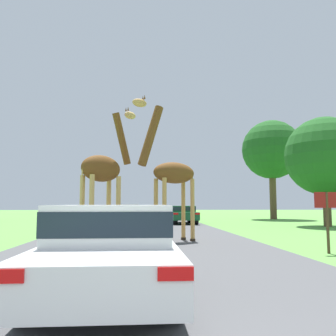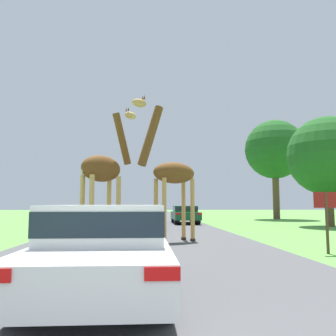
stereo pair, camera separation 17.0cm
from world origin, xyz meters
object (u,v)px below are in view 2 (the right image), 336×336
(car_far_ahead, at_px, (185,214))
(giraffe_companion, at_px, (104,172))
(car_queue_right, at_px, (132,211))
(car_lead_maroon, at_px, (106,246))
(sign_post, at_px, (326,211))
(giraffe_near_road, at_px, (170,172))
(tree_right_cluster, at_px, (327,156))
(tree_left_edge, at_px, (275,150))
(car_queue_left, at_px, (135,217))

(car_far_ahead, bearing_deg, giraffe_companion, -110.02)
(car_queue_right, bearing_deg, car_lead_maroon, -88.66)
(car_queue_right, bearing_deg, sign_post, -73.59)
(giraffe_near_road, relative_size, tree_right_cluster, 0.78)
(car_queue_right, xyz_separation_m, tree_left_edge, (12.86, 0.57, 5.55))
(car_queue_left, xyz_separation_m, car_far_ahead, (3.34, 5.55, 0.01))
(giraffe_companion, xyz_separation_m, car_queue_right, (0.36, 17.48, -1.82))
(car_queue_right, xyz_separation_m, tree_right_cluster, (12.34, -9.72, 3.58))
(giraffe_near_road, xyz_separation_m, sign_post, (4.14, -3.42, -1.38))
(giraffe_companion, bearing_deg, tree_right_cluster, 78.27)
(car_queue_right, relative_size, sign_post, 2.57)
(tree_left_edge, bearing_deg, sign_post, -107.05)
(giraffe_near_road, height_order, car_far_ahead, giraffe_near_road)
(car_queue_right, xyz_separation_m, car_far_ahead, (3.94, -5.66, -0.04))
(car_far_ahead, relative_size, sign_post, 2.61)
(car_far_ahead, height_order, tree_right_cluster, tree_right_cluster)
(tree_left_edge, bearing_deg, car_lead_maroon, -115.58)
(car_queue_right, relative_size, tree_right_cluster, 0.65)
(car_lead_maroon, bearing_deg, car_far_ahead, 80.18)
(tree_right_cluster, relative_size, sign_post, 3.98)
(car_far_ahead, distance_m, tree_right_cluster, 10.00)
(car_lead_maroon, xyz_separation_m, car_queue_left, (0.02, 13.86, -0.04))
(car_queue_left, relative_size, car_far_ahead, 1.04)
(giraffe_near_road, relative_size, giraffe_companion, 1.01)
(tree_left_edge, relative_size, tree_right_cluster, 1.33)
(car_queue_right, relative_size, car_queue_left, 0.95)
(car_lead_maroon, height_order, tree_right_cluster, tree_right_cluster)
(car_queue_left, xyz_separation_m, tree_left_edge, (12.25, 11.78, 5.60))
(giraffe_near_road, bearing_deg, giraffe_companion, 57.69)
(car_queue_right, bearing_deg, giraffe_companion, -91.19)
(tree_left_edge, distance_m, sign_post, 23.23)
(giraffe_companion, distance_m, tree_right_cluster, 14.99)
(car_queue_left, height_order, tree_right_cluster, tree_right_cluster)
(giraffe_near_road, bearing_deg, tree_right_cluster, -80.03)
(giraffe_near_road, height_order, giraffe_companion, giraffe_near_road)
(sign_post, bearing_deg, tree_right_cluster, 61.72)
(tree_left_edge, distance_m, tree_right_cluster, 10.49)
(giraffe_near_road, xyz_separation_m, tree_right_cluster, (10.26, 7.95, 1.74))
(giraffe_near_road, relative_size, car_far_ahead, 1.19)
(giraffe_near_road, distance_m, tree_left_edge, 21.52)
(tree_right_cluster, bearing_deg, sign_post, -118.28)
(giraffe_companion, relative_size, car_queue_right, 1.20)
(car_queue_left, bearing_deg, car_lead_maroon, -90.09)
(giraffe_companion, xyz_separation_m, car_far_ahead, (4.31, 11.83, -1.86))
(car_queue_left, relative_size, tree_right_cluster, 0.68)
(giraffe_companion, height_order, sign_post, giraffe_companion)
(car_queue_right, relative_size, tree_left_edge, 0.49)
(car_lead_maroon, xyz_separation_m, car_far_ahead, (3.36, 19.41, -0.04))
(car_queue_left, relative_size, tree_left_edge, 0.51)
(giraffe_near_road, height_order, car_queue_left, giraffe_near_road)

